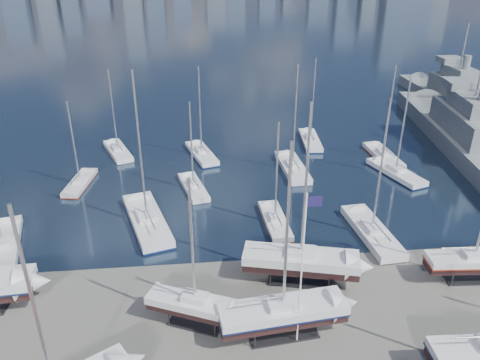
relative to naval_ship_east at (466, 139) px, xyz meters
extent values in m
plane|color=#605E59|center=(-34.69, -35.97, -1.67)|extent=(1400.00, 1400.00, 0.00)
cube|color=#1A283C|center=(-34.69, 274.03, -1.82)|extent=(1400.00, 600.00, 0.40)
cylinder|color=#B2B2B7|center=(-51.58, -42.67, 7.86)|extent=(0.22, 0.22, 13.46)
cube|color=#2D2D33|center=(-42.66, -34.45, -1.59)|extent=(4.89, 3.68, 0.16)
cube|color=black|center=(-42.66, -34.45, -0.14)|extent=(8.16, 5.07, 0.65)
cube|color=silver|center=(-42.66, -34.45, 0.50)|extent=(8.30, 5.38, 0.65)
cube|color=silver|center=(-42.66, -34.45, 1.08)|extent=(2.40, 2.07, 0.50)
cylinder|color=#B2B2B7|center=(-42.66, -34.45, 6.28)|extent=(0.22, 0.22, 10.91)
cube|color=#2D2D33|center=(-35.77, -36.21, -1.59)|extent=(5.86, 3.18, 0.16)
cube|color=black|center=(-35.77, -36.21, -0.06)|extent=(10.40, 3.56, 0.82)
cube|color=silver|center=(-35.77, -36.21, 0.76)|extent=(10.45, 3.99, 0.82)
cube|color=#0D1842|center=(-35.77, -36.21, 0.38)|extent=(10.56, 4.03, 0.16)
cube|color=silver|center=(-35.77, -36.21, 1.41)|extent=(2.73, 1.99, 0.50)
cylinder|color=#B2B2B7|center=(-35.77, -36.21, 8.05)|extent=(0.22, 0.22, 13.76)
cube|color=#2D2D33|center=(-32.87, -29.58, -1.59)|extent=(6.32, 4.02, 0.16)
cube|color=black|center=(-32.87, -29.58, -0.04)|extent=(10.92, 5.05, 0.85)
cube|color=silver|center=(-32.87, -29.58, 0.81)|extent=(11.03, 5.48, 0.85)
cube|color=silver|center=(-32.87, -29.58, 1.48)|extent=(3.01, 2.38, 0.50)
cylinder|color=#B2B2B7|center=(-32.87, -29.58, 8.40)|extent=(0.22, 0.22, 14.34)
cube|color=#2D2D33|center=(-16.87, -31.11, -1.59)|extent=(4.86, 2.49, 0.16)
cube|color=black|center=(-16.87, -31.11, -0.12)|extent=(8.71, 2.64, 0.69)
cube|color=silver|center=(-16.87, -31.11, 0.56)|extent=(8.73, 3.00, 0.69)
cube|color=maroon|center=(-16.87, -31.11, 0.25)|extent=(8.82, 3.03, 0.14)
cube|color=silver|center=(-16.87, -31.11, 1.16)|extent=(2.24, 1.59, 0.50)
cube|color=black|center=(-62.28, -21.67, -1.96)|extent=(5.03, 11.11, 0.86)
cube|color=silver|center=(-62.28, -21.67, -1.10)|extent=(5.47, 11.21, 0.86)
cube|color=#0D1842|center=(-62.28, -21.67, -1.50)|extent=(5.53, 11.33, 0.17)
cube|color=silver|center=(-62.28, -21.67, -0.42)|extent=(2.40, 3.05, 0.50)
cube|color=black|center=(-57.50, -6.98, -1.87)|extent=(3.02, 8.15, 0.64)
cube|color=silver|center=(-57.50, -6.98, -1.23)|extent=(3.35, 8.20, 0.64)
cube|color=maroon|center=(-57.50, -6.98, -1.53)|extent=(3.38, 8.28, 0.13)
cube|color=silver|center=(-57.50, -6.98, -0.67)|extent=(1.61, 2.16, 0.50)
cylinder|color=#B2B2B7|center=(-57.50, -6.98, 4.46)|extent=(0.22, 0.22, 10.75)
cube|color=black|center=(-53.95, 3.70, -1.91)|extent=(5.27, 9.18, 0.72)
cube|color=silver|center=(-53.95, 3.70, -1.18)|extent=(5.63, 9.32, 0.72)
cube|color=silver|center=(-53.95, 3.70, -0.57)|extent=(2.23, 2.65, 0.50)
cylinder|color=#B2B2B7|center=(-53.95, 3.70, 5.27)|extent=(0.22, 0.22, 12.18)
cube|color=black|center=(-47.88, -18.07, -2.01)|extent=(6.18, 12.50, 0.97)
cube|color=silver|center=(-47.88, -18.07, -1.03)|extent=(6.67, 12.64, 0.97)
cube|color=#0D1842|center=(-47.88, -18.07, -1.48)|extent=(6.74, 12.77, 0.19)
cube|color=silver|center=(-47.88, -18.07, -0.30)|extent=(2.81, 3.49, 0.50)
cylinder|color=#B2B2B7|center=(-47.88, -18.07, 7.67)|extent=(0.22, 0.22, 16.44)
cube|color=black|center=(-42.56, -9.88, -1.88)|extent=(3.82, 8.43, 0.66)
cube|color=silver|center=(-42.56, -9.88, -1.22)|extent=(4.16, 8.52, 0.66)
cube|color=silver|center=(-42.56, -9.88, -0.64)|extent=(1.82, 2.32, 0.50)
cylinder|color=#B2B2B7|center=(-42.56, -9.88, 4.64)|extent=(0.22, 0.22, 11.08)
cube|color=black|center=(-41.18, 1.32, -1.92)|extent=(4.64, 9.70, 0.76)
cube|color=silver|center=(-41.18, 1.32, -1.16)|extent=(5.03, 9.81, 0.76)
cube|color=#0D1842|center=(-41.18, 1.32, -1.51)|extent=(5.08, 9.90, 0.15)
cube|color=silver|center=(-41.18, 1.32, -0.54)|extent=(2.15, 2.69, 0.50)
cylinder|color=#B2B2B7|center=(-41.18, 1.32, 5.59)|extent=(0.22, 0.22, 12.75)
cube|color=black|center=(-33.46, -19.36, -1.89)|extent=(2.37, 8.49, 0.67)
cube|color=silver|center=(-33.46, -19.36, -1.21)|extent=(2.73, 8.50, 0.67)
cube|color=maroon|center=(-33.46, -19.36, -1.52)|extent=(2.75, 8.59, 0.13)
cube|color=silver|center=(-33.46, -19.36, -0.63)|extent=(1.50, 2.16, 0.50)
cylinder|color=#B2B2B7|center=(-33.46, -19.36, 4.80)|extent=(0.22, 0.22, 11.35)
cube|color=black|center=(-28.51, -5.18, -1.95)|extent=(2.94, 10.51, 0.83)
cube|color=silver|center=(-28.51, -5.18, -1.12)|extent=(3.38, 10.53, 0.83)
cube|color=silver|center=(-28.51, -5.18, -0.45)|extent=(1.86, 2.68, 0.50)
cylinder|color=#B2B2B7|center=(-28.51, -5.18, 6.32)|extent=(0.22, 0.22, 14.05)
cube|color=black|center=(-23.43, 5.19, -1.92)|extent=(3.05, 9.58, 0.75)
cube|color=silver|center=(-23.43, 5.19, -1.16)|extent=(3.45, 9.61, 0.75)
cube|color=#0D1842|center=(-23.43, 5.19, -1.51)|extent=(3.48, 9.71, 0.15)
cube|color=silver|center=(-23.43, 5.19, -0.54)|extent=(1.78, 2.48, 0.50)
cylinder|color=#B2B2B7|center=(-23.43, 5.19, 5.57)|extent=(0.22, 0.22, 12.72)
cube|color=black|center=(-23.41, -22.89, -1.96)|extent=(3.38, 10.84, 0.85)
cube|color=silver|center=(-23.41, -22.89, -1.10)|extent=(3.83, 10.88, 0.85)
cube|color=silver|center=(-23.41, -22.89, -0.43)|extent=(2.00, 2.80, 0.50)
cylinder|color=#B2B2B7|center=(-23.41, -22.89, 6.53)|extent=(0.22, 0.22, 14.41)
cube|color=black|center=(-14.60, -8.23, -1.93)|extent=(5.16, 9.90, 0.77)
cube|color=silver|center=(-14.60, -8.23, -1.15)|extent=(5.54, 10.03, 0.77)
cube|color=#0D1842|center=(-14.60, -8.23, -1.51)|extent=(5.60, 10.13, 0.15)
cube|color=silver|center=(-14.60, -8.23, -0.52)|extent=(2.29, 2.80, 0.50)
cylinder|color=#B2B2B7|center=(-14.60, -8.23, 5.76)|extent=(0.22, 0.22, 13.05)
cube|color=black|center=(-14.08, -2.28, -1.92)|extent=(2.73, 9.71, 0.77)
cube|color=silver|center=(-14.08, -2.28, -1.16)|extent=(3.13, 9.73, 0.77)
cube|color=maroon|center=(-14.08, -2.28, -1.51)|extent=(3.16, 9.82, 0.15)
cube|color=silver|center=(-14.08, -2.28, -0.52)|extent=(1.72, 2.48, 0.50)
cylinder|color=#B2B2B7|center=(-14.08, -2.28, 5.72)|extent=(0.22, 0.22, 12.98)
cube|color=slate|center=(-0.01, -0.07, -1.18)|extent=(14.57, 49.62, 4.41)
cube|color=slate|center=(-0.01, -0.07, 2.83)|extent=(8.59, 17.86, 3.60)
cube|color=slate|center=(-0.01, -0.07, 5.83)|extent=(6.02, 10.36, 2.40)
cube|color=slate|center=(0.67, 4.78, 7.53)|extent=(6.12, 5.62, 1.20)
cube|color=slate|center=(9.59, 21.60, -1.27)|extent=(6.41, 39.08, 3.51)
cube|color=slate|center=(9.59, 21.60, 2.29)|extent=(5.06, 13.69, 3.60)
cube|color=slate|center=(9.59, 21.60, 5.29)|extent=(3.78, 7.83, 2.40)
cube|color=slate|center=(9.60, 25.50, 6.99)|extent=(4.39, 3.92, 1.20)
cylinder|color=#B2B2B7|center=(9.59, 21.60, 10.49)|extent=(0.30, 0.30, 8.00)
cylinder|color=white|center=(-34.77, -37.27, 4.94)|extent=(0.12, 0.12, 13.22)
cube|color=#1A1441|center=(-34.22, -37.27, 10.90)|extent=(1.10, 0.05, 0.77)
camera|label=1|loc=(-42.09, -64.47, 25.93)|focal=35.00mm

